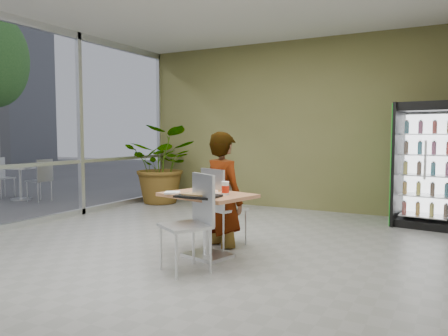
{
  "coord_description": "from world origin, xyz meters",
  "views": [
    {
      "loc": [
        2.88,
        -4.49,
        1.43
      ],
      "look_at": [
        0.27,
        0.45,
        1.0
      ],
      "focal_mm": 35.0,
      "sensor_mm": 36.0,
      "label": 1
    }
  ],
  "objects_px": {
    "soda_cup": "(225,189)",
    "beverage_fridge": "(426,165)",
    "seated_woman": "(223,201)",
    "cafeteria_tray": "(198,196)",
    "chair_far": "(219,201)",
    "dining_table": "(207,212)",
    "potted_plant": "(163,164)",
    "chair_near": "(194,214)"
  },
  "relations": [
    {
      "from": "chair_far",
      "to": "soda_cup",
      "type": "height_order",
      "value": "chair_far"
    },
    {
      "from": "beverage_fridge",
      "to": "chair_far",
      "type": "bearing_deg",
      "value": -124.31
    },
    {
      "from": "seated_woman",
      "to": "cafeteria_tray",
      "type": "height_order",
      "value": "seated_woman"
    },
    {
      "from": "seated_woman",
      "to": "chair_far",
      "type": "bearing_deg",
      "value": 72.43
    },
    {
      "from": "chair_far",
      "to": "chair_near",
      "type": "bearing_deg",
      "value": 125.74
    },
    {
      "from": "chair_near",
      "to": "cafeteria_tray",
      "type": "distance_m",
      "value": 0.25
    },
    {
      "from": "chair_near",
      "to": "soda_cup",
      "type": "xyz_separation_m",
      "value": [
        0.13,
        0.45,
        0.23
      ]
    },
    {
      "from": "chair_near",
      "to": "soda_cup",
      "type": "relative_size",
      "value": 6.56
    },
    {
      "from": "chair_near",
      "to": "potted_plant",
      "type": "bearing_deg",
      "value": 160.79
    },
    {
      "from": "soda_cup",
      "to": "cafeteria_tray",
      "type": "bearing_deg",
      "value": -123.62
    },
    {
      "from": "cafeteria_tray",
      "to": "beverage_fridge",
      "type": "relative_size",
      "value": 0.23
    },
    {
      "from": "chair_near",
      "to": "seated_woman",
      "type": "bearing_deg",
      "value": 132.38
    },
    {
      "from": "seated_woman",
      "to": "beverage_fridge",
      "type": "height_order",
      "value": "beverage_fridge"
    },
    {
      "from": "dining_table",
      "to": "beverage_fridge",
      "type": "height_order",
      "value": "beverage_fridge"
    },
    {
      "from": "chair_far",
      "to": "soda_cup",
      "type": "distance_m",
      "value": 0.71
    },
    {
      "from": "dining_table",
      "to": "cafeteria_tray",
      "type": "height_order",
      "value": "cafeteria_tray"
    },
    {
      "from": "seated_woman",
      "to": "potted_plant",
      "type": "height_order",
      "value": "potted_plant"
    },
    {
      "from": "cafeteria_tray",
      "to": "chair_near",
      "type": "bearing_deg",
      "value": -71.71
    },
    {
      "from": "soda_cup",
      "to": "beverage_fridge",
      "type": "distance_m",
      "value": 3.62
    },
    {
      "from": "beverage_fridge",
      "to": "potted_plant",
      "type": "height_order",
      "value": "beverage_fridge"
    },
    {
      "from": "chair_near",
      "to": "cafeteria_tray",
      "type": "xyz_separation_m",
      "value": [
        -0.06,
        0.17,
        0.17
      ]
    },
    {
      "from": "chair_near",
      "to": "seated_woman",
      "type": "height_order",
      "value": "seated_woman"
    },
    {
      "from": "seated_woman",
      "to": "beverage_fridge",
      "type": "relative_size",
      "value": 0.92
    },
    {
      "from": "dining_table",
      "to": "cafeteria_tray",
      "type": "bearing_deg",
      "value": -78.11
    },
    {
      "from": "chair_near",
      "to": "potted_plant",
      "type": "height_order",
      "value": "potted_plant"
    },
    {
      "from": "dining_table",
      "to": "chair_near",
      "type": "xyz_separation_m",
      "value": [
        0.12,
        -0.48,
        0.06
      ]
    },
    {
      "from": "seated_woman",
      "to": "cafeteria_tray",
      "type": "bearing_deg",
      "value": 121.7
    },
    {
      "from": "chair_far",
      "to": "chair_near",
      "type": "distance_m",
      "value": 1.03
    },
    {
      "from": "cafeteria_tray",
      "to": "soda_cup",
      "type": "bearing_deg",
      "value": 56.38
    },
    {
      "from": "dining_table",
      "to": "cafeteria_tray",
      "type": "xyz_separation_m",
      "value": [
        0.07,
        -0.31,
        0.23
      ]
    },
    {
      "from": "seated_woman",
      "to": "cafeteria_tray",
      "type": "distance_m",
      "value": 0.91
    },
    {
      "from": "chair_far",
      "to": "soda_cup",
      "type": "relative_size",
      "value": 6.43
    },
    {
      "from": "dining_table",
      "to": "chair_far",
      "type": "distance_m",
      "value": 0.53
    },
    {
      "from": "cafeteria_tray",
      "to": "beverage_fridge",
      "type": "distance_m",
      "value": 3.95
    },
    {
      "from": "soda_cup",
      "to": "chair_far",
      "type": "bearing_deg",
      "value": 124.75
    },
    {
      "from": "cafeteria_tray",
      "to": "chair_far",
      "type": "bearing_deg",
      "value": 103.14
    },
    {
      "from": "cafeteria_tray",
      "to": "potted_plant",
      "type": "xyz_separation_m",
      "value": [
        -2.89,
        3.36,
        0.04
      ]
    },
    {
      "from": "chair_far",
      "to": "dining_table",
      "type": "bearing_deg",
      "value": 125.58
    },
    {
      "from": "beverage_fridge",
      "to": "seated_woman",
      "type": "bearing_deg",
      "value": -124.35
    },
    {
      "from": "beverage_fridge",
      "to": "potted_plant",
      "type": "bearing_deg",
      "value": -172.63
    },
    {
      "from": "cafeteria_tray",
      "to": "potted_plant",
      "type": "relative_size",
      "value": 0.27
    },
    {
      "from": "dining_table",
      "to": "chair_far",
      "type": "height_order",
      "value": "chair_far"
    }
  ]
}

